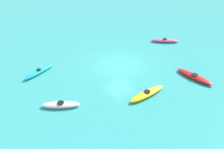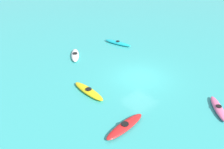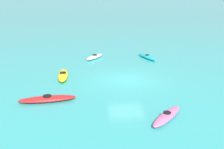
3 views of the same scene
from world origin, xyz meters
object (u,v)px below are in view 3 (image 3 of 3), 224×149
object	(u,v)px
kayak_yellow	(63,75)
kayak_pink	(167,116)
kayak_red	(47,99)
kayak_cyan	(147,57)
kayak_white	(95,57)

from	to	relation	value
kayak_yellow	kayak_pink	world-z (taller)	same
kayak_red	kayak_yellow	bearing A→B (deg)	-6.51
kayak_cyan	kayak_pink	bearing A→B (deg)	171.53
kayak_yellow	kayak_red	xyz separation A→B (m)	(-4.57, 0.52, 0.00)
kayak_red	kayak_cyan	bearing A→B (deg)	-39.21
kayak_pink	kayak_white	distance (m)	13.36
kayak_red	kayak_white	xyz separation A→B (m)	(10.22, -3.03, 0.00)
kayak_pink	kayak_red	bearing A→B (deg)	65.29
kayak_white	kayak_pink	bearing A→B (deg)	-166.86
kayak_yellow	kayak_red	size ratio (longest dim) A/B	0.99
kayak_yellow	kayak_red	world-z (taller)	same
kayak_yellow	kayak_pink	size ratio (longest dim) A/B	1.31
kayak_cyan	kayak_white	size ratio (longest dim) A/B	1.18
kayak_yellow	kayak_white	bearing A→B (deg)	-23.97
kayak_pink	kayak_white	bearing A→B (deg)	13.14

